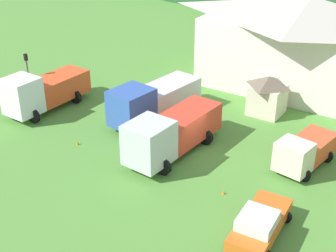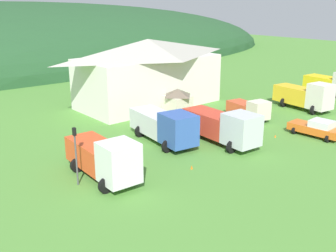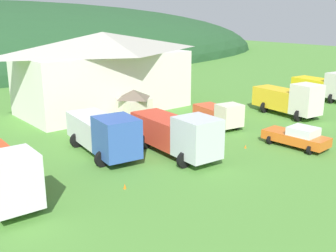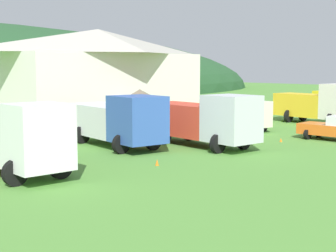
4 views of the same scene
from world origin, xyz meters
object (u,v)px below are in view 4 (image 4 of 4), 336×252
heavy_rig_white (17,138)px  traffic_cone_near_pickup (157,166)px  play_shed_cream (140,109)px  light_truck_cream (242,115)px  tow_truck_silver (205,119)px  depot_building (99,75)px  box_truck_blue (118,120)px  heavy_rig_striped (318,104)px  traffic_cone_mid_row (281,142)px

heavy_rig_white → traffic_cone_near_pickup: 6.81m
play_shed_cream → light_truck_cream: play_shed_cream is taller
tow_truck_silver → light_truck_cream: (7.89, 3.32, -0.52)m
depot_building → light_truck_cream: size_ratio=3.42×
heavy_rig_white → box_truck_blue: (8.22, 3.19, 0.00)m
heavy_rig_striped → traffic_cone_mid_row: bearing=-64.9°
play_shed_cream → box_truck_blue: (-6.78, -5.94, 0.08)m
box_truck_blue → traffic_cone_mid_row: box_truck_blue is taller
depot_building → traffic_cone_near_pickup: size_ratio=29.11×
play_shed_cream → traffic_cone_mid_row: (2.20, -11.52, -1.60)m
light_truck_cream → play_shed_cream: bearing=-131.3°
play_shed_cream → heavy_rig_striped: bearing=-30.1°
tow_truck_silver → box_truck_blue: bearing=-127.6°
heavy_rig_white → traffic_cone_near_pickup: bearing=67.9°
play_shed_cream → box_truck_blue: box_truck_blue is taller
heavy_rig_white → light_truck_cream: heavy_rig_white is taller
depot_building → tow_truck_silver: 16.16m
play_shed_cream → tow_truck_silver: (-2.86, -9.43, 0.09)m
light_truck_cream → heavy_rig_striped: (8.28, -1.60, 0.55)m
depot_building → heavy_rig_striped: (12.69, -13.87, -2.43)m
depot_building → light_truck_cream: (4.42, -12.27, -2.97)m
tow_truck_silver → heavy_rig_white: bearing=-87.4°
light_truck_cream → traffic_cone_near_pickup: 15.20m
box_truck_blue → heavy_rig_white: bearing=-61.3°
box_truck_blue → traffic_cone_near_pickup: 6.54m
heavy_rig_white → box_truck_blue: size_ratio=0.88×
traffic_cone_mid_row → light_truck_cream: bearing=62.4°
heavy_rig_white → box_truck_blue: 8.82m
traffic_cone_near_pickup → box_truck_blue: bearing=69.5°
light_truck_cream → traffic_cone_near_pickup: (-14.03, -5.74, -1.18)m
depot_building → box_truck_blue: (-7.40, -12.09, -2.47)m
box_truck_blue → depot_building: bearing=156.0°
heavy_rig_striped → light_truck_cream: bearing=-94.7°
heavy_rig_striped → traffic_cone_near_pickup: size_ratio=11.78×
play_shed_cream → light_truck_cream: size_ratio=0.59×
depot_building → box_truck_blue: 14.39m
heavy_rig_white → heavy_rig_striped: size_ratio=1.00×
heavy_rig_white → heavy_rig_striped: 28.35m
tow_truck_silver → traffic_cone_near_pickup: (-6.14, -2.42, -1.69)m
traffic_cone_near_pickup → light_truck_cream: bearing=22.3°
depot_building → tow_truck_silver: bearing=-102.6°
play_shed_cream → box_truck_blue: bearing=-138.8°
light_truck_cream → traffic_cone_near_pickup: light_truck_cream is taller
play_shed_cream → light_truck_cream: (5.03, -6.12, -0.43)m
heavy_rig_striped → traffic_cone_mid_row: (-11.11, -3.81, -1.72)m
play_shed_cream → heavy_rig_white: (-15.00, -9.12, 0.07)m
tow_truck_silver → light_truck_cream: size_ratio=1.54×
light_truck_cream → box_truck_blue: bearing=-81.7°
tow_truck_silver → heavy_rig_striped: 16.26m
heavy_rig_striped → depot_building: bearing=-131.3°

